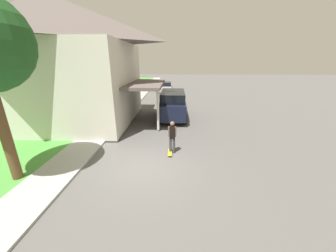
{
  "coord_description": "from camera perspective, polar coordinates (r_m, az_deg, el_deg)",
  "views": [
    {
      "loc": [
        1.34,
        -7.3,
        4.48
      ],
      "look_at": [
        0.95,
        2.93,
        0.9
      ],
      "focal_mm": 20.0,
      "sensor_mm": 36.0,
      "label": 1
    }
  ],
  "objects": [
    {
      "name": "skateboard",
      "position": [
        9.58,
        0.6,
        -8.05
      ],
      "size": [
        0.21,
        0.82,
        0.1
      ],
      "color": "#A89323",
      "rests_on": "ground_plane"
    },
    {
      "name": "lawn",
      "position": [
        16.85,
        -31.57,
        1.06
      ],
      "size": [
        10.0,
        80.0,
        0.08
      ],
      "color": "#478E38",
      "rests_on": "ground_plane"
    },
    {
      "name": "car_down_street",
      "position": [
        29.0,
        -0.7,
        11.77
      ],
      "size": [
        1.99,
        4.25,
        1.46
      ],
      "color": "#B7B7BC",
      "rests_on": "ground_plane"
    },
    {
      "name": "suv_parked",
      "position": [
        15.2,
        1.44,
        6.64
      ],
      "size": [
        2.16,
        4.67,
        2.18
      ],
      "color": "black",
      "rests_on": "ground_plane"
    },
    {
      "name": "sidewalk",
      "position": [
        14.86,
        -17.32,
        1.03
      ],
      "size": [
        1.8,
        80.0,
        0.1
      ],
      "color": "#9E9E99",
      "rests_on": "ground_plane"
    },
    {
      "name": "house",
      "position": [
        16.22,
        -31.3,
        16.91
      ],
      "size": [
        13.43,
        8.78,
        8.63
      ],
      "color": "beige",
      "rests_on": "lawn"
    },
    {
      "name": "skateboarder",
      "position": [
        9.33,
        1.29,
        -3.02
      ],
      "size": [
        0.41,
        0.22,
        1.69
      ],
      "color": "#38383D",
      "rests_on": "ground_plane"
    },
    {
      "name": "ground_plane",
      "position": [
        8.67,
        -7.17,
        -12.01
      ],
      "size": [
        120.0,
        120.0,
        0.0
      ],
      "primitive_type": "plane",
      "color": "#54514F"
    }
  ]
}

